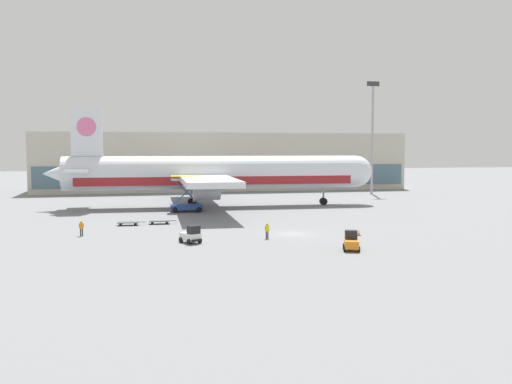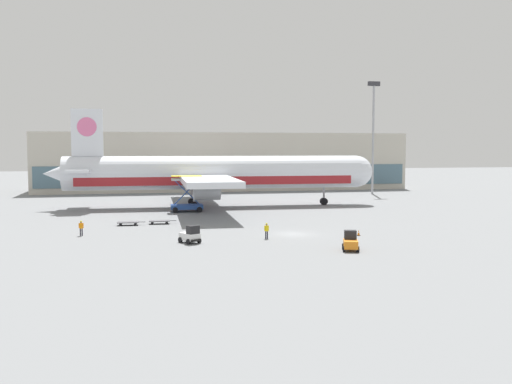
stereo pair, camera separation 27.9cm
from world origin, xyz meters
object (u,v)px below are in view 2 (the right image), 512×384
Objects in this scene: airplane_main at (212,174)px; baggage_tug_foreground at (191,235)px; ground_crew_near at (81,227)px; traffic_cone_near at (359,233)px; scissor_lift_loader at (187,198)px; baggage_dolly_second at (160,221)px; ground_crew_far at (267,229)px; light_mast at (373,130)px; baggage_dolly_lead at (128,222)px; baggage_tug_mid at (351,242)px.

airplane_main is 38.41m from baggage_tug_foreground.
ground_crew_near reaches higher than traffic_cone_near.
scissor_lift_loader is (-5.03, -6.42, -3.63)m from airplane_main.
airplane_main is 35.81m from ground_crew_near.
ground_crew_far reaches higher than baggage_dolly_second.
light_mast is 0.43× the size of airplane_main.
baggage_dolly_second is (4.23, 0.52, 0.00)m from baggage_dolly_lead.
airplane_main is 15.54× the size of baggage_dolly_second.
baggage_dolly_lead is 9.89m from ground_crew_near.
ground_crew_far is (1.32, -36.31, -4.74)m from airplane_main.
ground_crew_near is at bearing -134.42° from baggage_dolly_second.
scissor_lift_loader is (-44.36, -26.73, -12.24)m from light_mast.
baggage_dolly_second is 5.33× the size of traffic_cone_near.
ground_crew_far is at bearing -50.44° from baggage_dolly_second.
ground_crew_far is at bearing 179.94° from traffic_cone_near.
traffic_cone_near is at bearing -115.25° from light_mast.
airplane_main is 36.64m from ground_crew_far.
light_mast reaches higher than ground_crew_far.
baggage_tug_mid is at bearing -69.39° from scissor_lift_loader.
light_mast is at bearing 29.40° from airplane_main.
baggage_tug_foreground is (-2.50, -30.92, -1.33)m from scissor_lift_loader.
airplane_main reaches higher than baggage_dolly_lead.
ground_crew_near is (-14.72, -23.07, -1.11)m from scissor_lift_loader.
baggage_dolly_second is (-10.12, -20.72, -5.45)m from airplane_main.
baggage_dolly_second is at bearing 54.63° from baggage_tug_mid.
light_mast is 65.78m from baggage_dolly_second.
ground_crew_near is at bearing 153.21° from ground_crew_far.
airplane_main is 31.53× the size of ground_crew_far.
baggage_tug_foreground is 20.19m from traffic_cone_near.
baggage_dolly_second is 2.03× the size of ground_crew_near.
baggage_dolly_lead is at bearing 61.11° from baggage_tug_mid.
light_mast is 78.42m from ground_crew_near.
baggage_dolly_lead is (-9.32, -14.82, -1.82)m from scissor_lift_loader.
airplane_main is 26.20m from baggage_dolly_lead.
baggage_tug_foreground and baggage_tug_mid have the same top height.
baggage_tug_mid is at bearing -77.90° from airplane_main.
baggage_tug_mid is 0.74× the size of baggage_dolly_second.
ground_crew_far is at bearing -85.83° from airplane_main.
airplane_main reaches higher than ground_crew_near.
airplane_main reaches higher than baggage_tug_foreground.
scissor_lift_loader is at bearing -126.01° from airplane_main.
light_mast reaches higher than baggage_dolly_lead.
ground_crew_near is 33.10m from traffic_cone_near.
scissor_lift_loader reaches higher than ground_crew_far.
baggage_tug_foreground is 8.91m from ground_crew_far.
baggage_tug_mid reaches higher than ground_crew_far.
airplane_main is 20.65× the size of baggage_tug_foreground.
light_mast is 69.49m from ground_crew_far.
ground_crew_far reaches higher than baggage_dolly_lead.
baggage_tug_mid reaches higher than traffic_cone_near.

